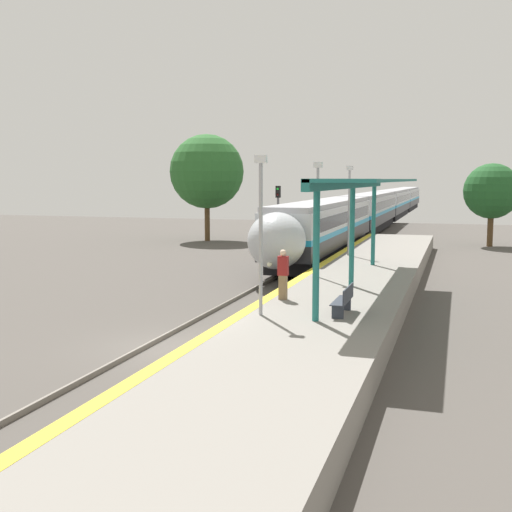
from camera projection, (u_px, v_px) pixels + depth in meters
ground_plane at (172, 348)px, 19.81m from camera, size 120.00×120.00×0.00m
rail_left at (151, 343)px, 20.01m from camera, size 0.08×90.00×0.15m
rail_right at (194, 347)px, 19.58m from camera, size 0.08×90.00×0.15m
train at (382, 206)px, 71.88m from camera, size 2.92×90.05×3.78m
platform_right at (303, 342)px, 18.51m from camera, size 4.81×64.00×0.99m
platform_bench at (344, 299)px, 19.94m from camera, size 0.44×1.79×0.89m
person_waiting at (283, 273)px, 22.39m from camera, size 0.36×0.23×1.76m
railway_signal at (278, 218)px, 38.22m from camera, size 0.28×0.28×4.78m
lamppost_near at (261, 224)px, 19.60m from camera, size 0.36×0.20×4.92m
lamppost_mid at (317, 211)px, 27.39m from camera, size 0.36×0.20×4.92m
lamppost_far at (349, 204)px, 35.17m from camera, size 0.36×0.20×4.92m
station_canopy at (368, 186)px, 24.68m from camera, size 2.02×16.16×4.21m
background_tree_left at (207, 172)px, 53.44m from camera, size 6.18×6.18×8.89m
background_tree_right at (492, 191)px, 49.05m from camera, size 4.24×4.24×6.38m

